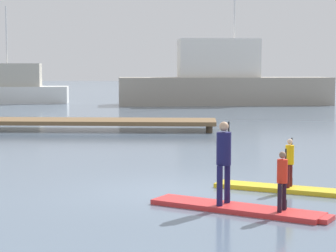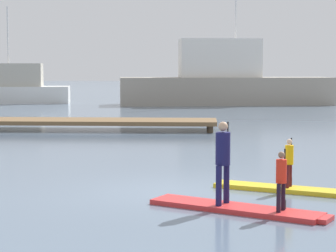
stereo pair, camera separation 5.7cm
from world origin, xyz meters
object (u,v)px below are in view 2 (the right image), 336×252
Objects in this scene: paddleboard_near at (288,189)px; paddler_child_solo at (289,160)px; paddler_adult at (223,157)px; fishing_boat_white_large at (224,82)px; fishing_boat_green_midground at (10,89)px; paddleboard_far at (238,209)px; paddler_child_front at (281,178)px.

paddler_child_solo is (0.01, 0.01, 0.67)m from paddleboard_near.
paddler_adult reaches higher than paddleboard_near.
fishing_boat_white_large is at bearing 90.71° from paddleboard_near.
paddleboard_far is at bearing -67.10° from fishing_boat_green_midground.
paddleboard_far is at bearing -28.92° from paddler_adult.
fishing_boat_white_large reaches higher than paddleboard_far.
fishing_boat_green_midground is at bearing 112.61° from paddler_adult.
paddler_adult is 1.26m from paddler_child_front.
paddler_adult is (-1.54, -1.93, 1.00)m from paddleboard_near.
paddler_adult is 0.17× the size of fishing_boat_green_midground.
paddleboard_far is at bearing -121.00° from paddler_child_solo.
paddler_child_front is at bearing -100.41° from paddleboard_near.
paddler_child_solo reaches higher than paddleboard_near.
paddler_child_solo reaches higher than paddleboard_far.
fishing_boat_green_midground is (-17.14, 35.48, 0.40)m from paddler_child_solo.
paddler_child_solo is 0.11× the size of fishing_boat_green_midground.
paddler_child_solo is at bearing 59.00° from paddleboard_far.
fishing_boat_white_large is 1.64× the size of fishing_boat_green_midground.
fishing_boat_green_midground is (-15.58, 37.41, 0.08)m from paddler_adult.
paddleboard_far is 3.01× the size of paddler_child_front.
paddler_adult is 0.10× the size of fishing_boat_white_large.
paddleboard_near is 0.67m from paddler_child_solo.
fishing_boat_green_midground is at bearing 113.69° from paddler_child_front.
fishing_boat_white_large is (-0.43, 34.63, 1.64)m from paddleboard_near.
paddler_child_solo is 0.07× the size of fishing_boat_white_large.
paddler_adult is (-1.56, -1.94, 0.33)m from paddler_child_solo.
paddler_child_front is (0.79, -0.41, 0.69)m from paddleboard_far.
paddleboard_near is 2.63m from paddler_child_front.
paddleboard_far is at bearing -120.86° from paddleboard_near.
paddler_child_solo is at bearing -89.27° from fishing_boat_white_large.
paddleboard_far is 1.13m from paddler_child_front.
paddler_adult is at bearing -91.74° from fishing_boat_white_large.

